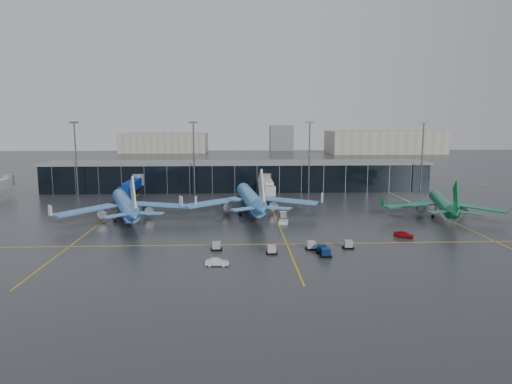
{
  "coord_description": "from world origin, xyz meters",
  "views": [
    {
      "loc": [
        -0.58,
        -107.67,
        25.5
      ],
      "look_at": [
        5.0,
        18.0,
        6.0
      ],
      "focal_mm": 32.0,
      "sensor_mm": 36.0,
      "label": 1
    }
  ],
  "objects_px": {
    "service_van_red": "(404,234)",
    "service_van_white": "(217,262)",
    "airliner_aer_lingus": "(443,196)",
    "mobile_airstair": "(284,220)",
    "baggage_carts": "(299,248)",
    "airliner_arkefly": "(125,196)",
    "airliner_klm_near": "(250,190)"
  },
  "relations": [
    {
      "from": "mobile_airstair",
      "to": "service_van_white",
      "type": "distance_m",
      "value": 36.86
    },
    {
      "from": "mobile_airstair",
      "to": "service_van_red",
      "type": "distance_m",
      "value": 29.43
    },
    {
      "from": "airliner_klm_near",
      "to": "mobile_airstair",
      "type": "bearing_deg",
      "value": -62.2
    },
    {
      "from": "airliner_arkefly",
      "to": "mobile_airstair",
      "type": "height_order",
      "value": "airliner_arkefly"
    },
    {
      "from": "airliner_klm_near",
      "to": "baggage_carts",
      "type": "distance_m",
      "value": 39.11
    },
    {
      "from": "mobile_airstair",
      "to": "baggage_carts",
      "type": "bearing_deg",
      "value": -78.43
    },
    {
      "from": "service_van_red",
      "to": "service_van_white",
      "type": "relative_size",
      "value": 1.02
    },
    {
      "from": "baggage_carts",
      "to": "mobile_airstair",
      "type": "height_order",
      "value": "mobile_airstair"
    },
    {
      "from": "airliner_aer_lingus",
      "to": "baggage_carts",
      "type": "xyz_separation_m",
      "value": [
        -43.05,
        -31.32,
        -5.0
      ]
    },
    {
      "from": "baggage_carts",
      "to": "service_van_red",
      "type": "height_order",
      "value": "baggage_carts"
    },
    {
      "from": "airliner_aer_lingus",
      "to": "service_van_white",
      "type": "relative_size",
      "value": 8.9
    },
    {
      "from": "baggage_carts",
      "to": "mobile_airstair",
      "type": "bearing_deg",
      "value": 90.96
    },
    {
      "from": "service_van_red",
      "to": "airliner_arkefly",
      "type": "bearing_deg",
      "value": 105.13
    },
    {
      "from": "mobile_airstair",
      "to": "service_van_white",
      "type": "bearing_deg",
      "value": -104.07
    },
    {
      "from": "mobile_airstair",
      "to": "service_van_red",
      "type": "xyz_separation_m",
      "value": [
        25.21,
        -15.19,
        -0.04
      ]
    },
    {
      "from": "airliner_aer_lingus",
      "to": "service_van_red",
      "type": "xyz_separation_m",
      "value": [
        -18.27,
        -21.0,
        -5.03
      ]
    },
    {
      "from": "baggage_carts",
      "to": "service_van_white",
      "type": "relative_size",
      "value": 6.85
    },
    {
      "from": "airliner_arkefly",
      "to": "service_van_white",
      "type": "xyz_separation_m",
      "value": [
        25.5,
        -39.5,
        -5.75
      ]
    },
    {
      "from": "mobile_airstair",
      "to": "airliner_aer_lingus",
      "type": "bearing_deg",
      "value": 18.22
    },
    {
      "from": "airliner_arkefly",
      "to": "baggage_carts",
      "type": "relative_size",
      "value": 1.45
    },
    {
      "from": "airliner_arkefly",
      "to": "airliner_aer_lingus",
      "type": "xyz_separation_m",
      "value": [
        84.37,
        -0.2,
        -0.68
      ]
    },
    {
      "from": "service_van_red",
      "to": "service_van_white",
      "type": "distance_m",
      "value": 44.54
    },
    {
      "from": "service_van_red",
      "to": "mobile_airstair",
      "type": "bearing_deg",
      "value": 91.85
    },
    {
      "from": "airliner_arkefly",
      "to": "baggage_carts",
      "type": "distance_m",
      "value": 52.28
    },
    {
      "from": "airliner_klm_near",
      "to": "baggage_carts",
      "type": "bearing_deg",
      "value": -82.93
    },
    {
      "from": "baggage_carts",
      "to": "service_van_red",
      "type": "bearing_deg",
      "value": 22.62
    },
    {
      "from": "baggage_carts",
      "to": "mobile_airstair",
      "type": "xyz_separation_m",
      "value": [
        -0.43,
        25.51,
        0.01
      ]
    },
    {
      "from": "airliner_arkefly",
      "to": "airliner_aer_lingus",
      "type": "height_order",
      "value": "airliner_arkefly"
    },
    {
      "from": "baggage_carts",
      "to": "service_van_red",
      "type": "xyz_separation_m",
      "value": [
        24.78,
        10.33,
        -0.03
      ]
    },
    {
      "from": "airliner_klm_near",
      "to": "mobile_airstair",
      "type": "distance_m",
      "value": 15.81
    },
    {
      "from": "mobile_airstair",
      "to": "service_van_white",
      "type": "height_order",
      "value": "mobile_airstair"
    },
    {
      "from": "airliner_aer_lingus",
      "to": "service_van_white",
      "type": "bearing_deg",
      "value": -130.53
    }
  ]
}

